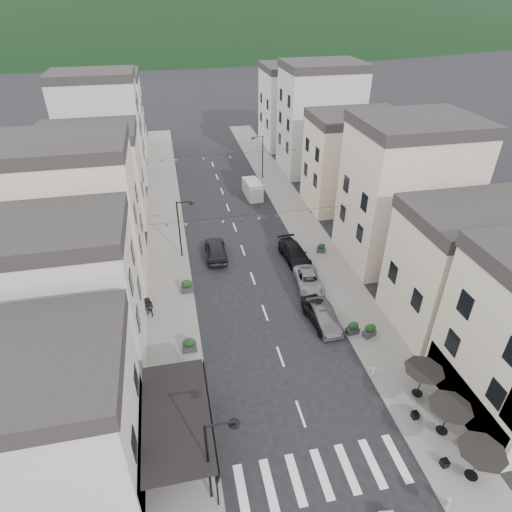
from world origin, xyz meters
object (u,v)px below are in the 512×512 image
Objects in this scene: parked_car_c at (309,281)px; delivery_van at (253,189)px; pedestrian_a at (195,373)px; parked_car_e at (216,250)px; parked_car_a at (321,315)px; parked_car_d at (294,253)px; pedestrian_b at (149,307)px; parked_car_b at (324,317)px.

parked_car_c is 1.03× the size of delivery_van.
parked_car_e is at bearing 52.96° from pedestrian_a.
parked_car_a is 9.30m from parked_car_d.
pedestrian_b is at bearing 86.77° from pedestrian_a.
pedestrian_b is at bearing 162.85° from parked_car_b.
pedestrian_a reaches higher than parked_car_c.
pedestrian_b is at bearing -169.23° from parked_car_c.
parked_car_e is 14.76m from delivery_van.
pedestrian_a is at bearing 79.55° from parked_car_e.
parked_car_b is (0.10, -0.20, -0.05)m from parked_car_a.
pedestrian_b reaches higher than parked_car_a.
parked_car_b is at bearing -97.54° from parked_car_d.
parked_car_c is 14.04m from pedestrian_a.
parked_car_b is 0.87× the size of parked_car_d.
pedestrian_b reaches higher than pedestrian_a.
parked_car_d is (0.50, 9.29, -0.04)m from parked_car_a.
pedestrian_a is at bearing -133.98° from parked_car_d.
parked_car_d is 1.15× the size of delivery_van.
parked_car_c is (0.40, 4.97, -0.09)m from parked_car_b.
parked_car_d is 1.05× the size of parked_car_e.
parked_car_c is at bearing -95.14° from parked_car_d.
parked_car_c is at bearing 76.93° from parked_car_a.
pedestrian_a is at bearing -33.01° from pedestrian_b.
parked_car_d reaches higher than parked_car_c.
parked_car_b is 2.49× the size of pedestrian_a.
parked_car_b reaches higher than parked_car_c.
pedestrian_b is at bearing -123.57° from delivery_van.
pedestrian_a is 8.17m from pedestrian_b.
delivery_van is 24.76m from pedestrian_b.
parked_car_a reaches higher than parked_car_c.
parked_car_e is 2.74× the size of pedestrian_a.
parked_car_c is 4.51m from parked_car_d.
parked_car_e is (-7.40, 6.57, 0.19)m from parked_car_c.
parked_car_d reaches higher than parked_car_b.
delivery_van reaches higher than pedestrian_b.
pedestrian_b is (-12.79, -21.20, -0.02)m from delivery_van.
parked_car_b is at bearing -89.26° from parked_car_c.
delivery_van reaches higher than parked_car_d.
parked_car_d is at bearing 166.43° from parked_car_e.
pedestrian_b reaches higher than parked_car_c.
delivery_van reaches higher than pedestrian_a.
pedestrian_a reaches higher than parked_car_b.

